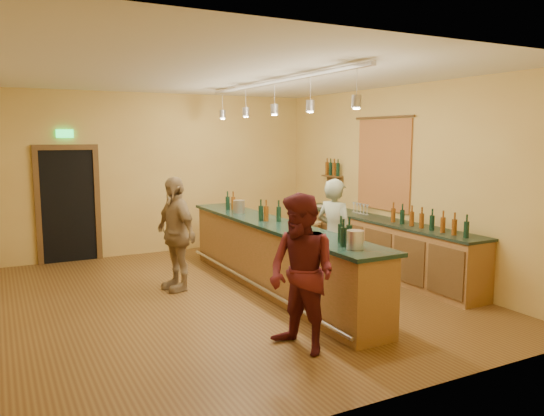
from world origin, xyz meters
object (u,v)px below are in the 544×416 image
back_counter (378,244)px  customer_a (302,274)px  bar_stool (312,229)px  customer_b (176,234)px  tasting_bar (274,251)px  bartender (335,236)px

back_counter → customer_a: size_ratio=2.60×
bar_stool → customer_b: bearing=-165.6°
customer_b → bar_stool: bearing=92.9°
back_counter → bar_stool: back_counter is taller
customer_b → tasting_bar: bearing=49.3°
bartender → customer_a: bearing=118.7°
tasting_bar → bartender: bartender is taller
tasting_bar → bar_stool: size_ratio=6.98×
customer_a → customer_b: customer_b is taller
back_counter → tasting_bar: tasting_bar is taller
tasting_bar → customer_a: size_ratio=2.92×
customer_a → customer_b: size_ratio=1.00×
back_counter → tasting_bar: (-2.14, -0.18, 0.12)m
bartender → customer_b: bearing=41.7°
bartender → customer_a: (-1.61, -1.72, 0.01)m
tasting_bar → customer_a: bearing=-110.6°
back_counter → customer_b: 3.53m
customer_b → bar_stool: size_ratio=2.40×
back_counter → customer_a: 3.82m
customer_a → customer_b: bearing=173.2°
tasting_bar → back_counter: bearing=4.8°
customer_a → back_counter: bearing=112.4°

